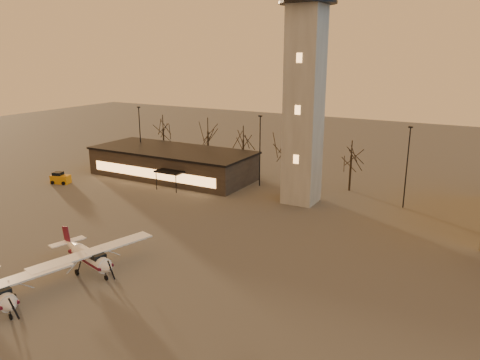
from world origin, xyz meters
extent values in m
plane|color=#423F3D|center=(0.00, 0.00, 0.00)|extent=(220.00, 220.00, 0.00)
cube|color=gray|center=(0.00, 30.00, 12.00)|extent=(4.00, 4.00, 24.00)
cylinder|color=black|center=(0.00, 30.00, 24.15)|extent=(6.80, 6.80, 0.30)
cube|color=black|center=(-22.00, 32.00, 2.00)|extent=(25.00, 10.00, 4.00)
cube|color=black|center=(-22.00, 32.00, 4.15)|extent=(25.40, 10.40, 0.30)
cube|color=#F2A254|center=(-22.00, 26.98, 1.60)|extent=(22.00, 0.08, 1.40)
cube|color=black|center=(-18.00, 26.00, 2.60)|extent=(4.00, 2.00, 0.20)
cylinder|color=black|center=(-30.00, 34.00, 5.00)|extent=(0.16, 0.16, 10.00)
cube|color=black|center=(-30.00, 34.00, 10.05)|extent=(0.50, 0.25, 0.18)
cylinder|color=black|center=(-8.00, 34.00, 5.00)|extent=(0.16, 0.16, 10.00)
cube|color=black|center=(-8.00, 34.00, 10.05)|extent=(0.50, 0.25, 0.18)
cylinder|color=black|center=(12.00, 34.00, 5.00)|extent=(0.16, 0.16, 10.00)
cube|color=black|center=(12.00, 34.00, 10.05)|extent=(0.50, 0.25, 0.18)
cylinder|color=black|center=(-30.00, 40.00, 2.87)|extent=(0.28, 0.28, 5.74)
cylinder|color=black|center=(-14.00, 40.00, 2.62)|extent=(0.28, 0.28, 5.25)
cylinder|color=black|center=(-5.00, 36.00, 3.08)|extent=(0.28, 0.28, 6.16)
cylinder|color=black|center=(4.00, 38.00, 2.48)|extent=(0.28, 0.28, 4.97)
cylinder|color=black|center=(-22.00, 42.00, 2.80)|extent=(0.28, 0.28, 5.60)
cone|color=white|center=(-7.36, -6.08, 1.27)|extent=(1.21, 1.45, 1.26)
cube|color=black|center=(-9.02, -5.63, 1.72)|extent=(1.74, 1.42, 0.71)
cylinder|color=white|center=(-8.41, 2.44, 1.27)|extent=(4.86, 2.48, 1.32)
cone|color=white|center=(-5.75, 1.73, 1.27)|extent=(1.21, 1.45, 1.26)
cone|color=white|center=(-11.75, 3.33, 1.42)|extent=(2.65, 1.71, 1.12)
cube|color=black|center=(-7.43, 2.18, 1.73)|extent=(1.75, 1.42, 0.71)
cube|color=#540C1D|center=(-8.61, 2.49, 1.22)|extent=(5.66, 2.73, 0.22)
cube|color=white|center=(-7.92, 2.31, 2.07)|extent=(4.35, 11.21, 0.14)
cube|color=white|center=(-12.64, 3.56, 1.53)|extent=(1.75, 3.48, 0.08)
cube|color=#540C1D|center=(-12.74, 3.59, 2.24)|extent=(1.39, 0.44, 1.73)
cube|color=#CA7D0B|center=(-34.00, 20.78, 0.62)|extent=(2.96, 2.13, 1.24)
cube|color=black|center=(-34.34, 20.68, 1.33)|extent=(1.55, 1.55, 0.71)
camera|label=1|loc=(21.35, -23.90, 18.70)|focal=35.00mm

